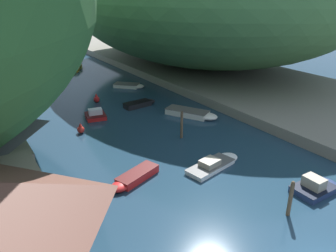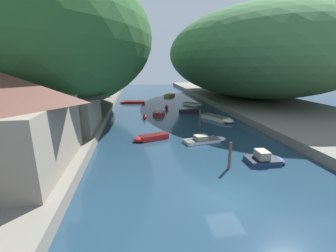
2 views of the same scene
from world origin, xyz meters
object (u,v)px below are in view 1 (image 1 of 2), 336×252
boat_small_dinghy (22,93)px  boat_navy_launch (133,178)px  boat_far_upstream (95,114)px  channel_buoy_near (81,129)px  boat_cabin_cruiser (130,86)px  channel_buoy_far (97,99)px  boat_yellow_tender (317,186)px  boat_far_right_bank (193,114)px  boat_near_quay (75,68)px  boat_white_cruiser (215,164)px  person_on_quay (27,246)px  boat_red_skiff (141,103)px

boat_small_dinghy → boat_navy_launch: bearing=-168.1°
boat_far_upstream → channel_buoy_near: boat_far_upstream is taller
boat_navy_launch → boat_cabin_cruiser: (11.73, 23.28, -0.03)m
channel_buoy_far → boat_yellow_tender: bearing=-78.3°
boat_cabin_cruiser → boat_small_dinghy: size_ratio=0.71×
boat_far_right_bank → boat_near_quay: size_ratio=1.24×
boat_white_cruiser → boat_navy_launch: bearing=-114.4°
channel_buoy_near → person_on_quay: 18.40m
boat_far_upstream → channel_buoy_near: (-2.91, -3.45, 0.09)m
channel_buoy_near → boat_white_cruiser: bearing=-61.4°
boat_near_quay → person_on_quay: 47.84m
boat_cabin_cruiser → boat_near_quay: boat_near_quay is taller
boat_yellow_tender → channel_buoy_near: (-10.86, 19.52, 0.06)m
boat_red_skiff → channel_buoy_near: 10.02m
boat_far_upstream → person_on_quay: (-11.19, -19.79, 1.74)m
boat_white_cruiser → boat_far_right_bank: bearing=140.9°
boat_yellow_tender → boat_navy_launch: bearing=-127.3°
boat_navy_launch → channel_buoy_far: 20.05m
boat_navy_launch → boat_white_cruiser: bearing=-123.3°
boat_near_quay → boat_far_upstream: (-6.02, -24.82, 0.00)m
boat_cabin_cruiser → channel_buoy_far: (-6.84, -3.84, 0.19)m
boat_far_upstream → channel_buoy_near: size_ratio=3.05×
boat_near_quay → channel_buoy_far: size_ratio=4.30×
boat_near_quay → channel_buoy_far: channel_buoy_far is taller
boat_yellow_tender → boat_red_skiff: boat_yellow_tender is taller
boat_cabin_cruiser → channel_buoy_far: channel_buoy_far is taller
boat_yellow_tender → boat_near_quay: size_ratio=0.74×
boat_white_cruiser → boat_small_dinghy: bearing=-173.2°
channel_buoy_far → person_on_quay: person_on_quay is taller
boat_yellow_tender → channel_buoy_near: size_ratio=3.38×
boat_red_skiff → boat_far_upstream: bearing=-89.6°
channel_buoy_far → person_on_quay: (-13.35, -24.72, 1.62)m
boat_near_quay → boat_small_dinghy: size_ratio=0.81×
boat_small_dinghy → boat_white_cruiser: (9.35, -29.94, -0.01)m
boat_yellow_tender → boat_red_skiff: 23.55m
boat_small_dinghy → channel_buoy_near: 17.37m
boat_far_right_bank → channel_buoy_near: channel_buoy_near is taller
channel_buoy_far → boat_red_skiff: bearing=-46.9°
boat_navy_launch → boat_yellow_tender: 13.62m
boat_yellow_tender → channel_buoy_near: boat_yellow_tender is taller
boat_red_skiff → channel_buoy_far: channel_buoy_far is taller
boat_yellow_tender → boat_far_upstream: 24.31m
boat_near_quay → boat_navy_launch: bearing=-70.4°
boat_yellow_tender → channel_buoy_far: boat_yellow_tender is taller
boat_far_upstream → channel_buoy_far: (2.16, 4.93, 0.12)m
boat_navy_launch → boat_small_dinghy: size_ratio=0.76×
boat_red_skiff → boat_small_dinghy: size_ratio=0.69×
boat_small_dinghy → boat_yellow_tender: bearing=-153.5°
boat_cabin_cruiser → boat_far_upstream: (-9.00, -8.78, 0.07)m
boat_yellow_tender → boat_cabin_cruiser: bearing=179.2°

